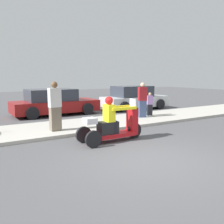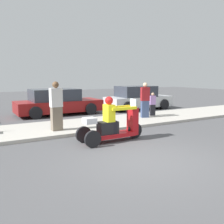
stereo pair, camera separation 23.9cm
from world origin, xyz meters
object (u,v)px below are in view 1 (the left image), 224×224
Objects in this scene: spectator_by_tree at (142,101)px; parked_car_lot_left at (134,98)px; spectator_end_of_line at (55,107)px; parked_car_lot_right at (54,103)px; motorcycle_trike at (113,125)px; spectator_mid_group at (150,104)px.

spectator_by_tree is 3.82m from parked_car_lot_left.
spectator_end_of_line is 0.39× the size of parked_car_lot_right.
motorcycle_trike is 7.98m from parked_car_lot_left.
spectator_by_tree is (4.60, 0.66, -0.06)m from spectator_end_of_line.
motorcycle_trike is at bearing -91.93° from parked_car_lot_right.
parked_car_lot_right is at bearing 71.85° from spectator_end_of_line.
spectator_by_tree is 1.44× the size of spectator_mid_group.
spectator_by_tree is 0.40× the size of parked_car_lot_left.
parked_car_lot_right is (-3.81, 3.54, -0.01)m from spectator_mid_group.
parked_car_lot_right is at bearing 137.11° from spectator_mid_group.
parked_car_lot_left is (1.28, 3.06, 0.02)m from spectator_mid_group.
motorcycle_trike is 0.50× the size of parked_car_lot_right.
spectator_by_tree is at bearing -50.03° from parked_car_lot_right.
parked_car_lot_left reaches higher than parked_car_lot_right.
spectator_end_of_line is at bearing -148.90° from parked_car_lot_left.
spectator_by_tree is at bearing -161.48° from spectator_mid_group.
motorcycle_trike and parked_car_lot_left have the same top height.
spectator_mid_group is (5.26, 0.88, -0.31)m from spectator_end_of_line.
parked_car_lot_left is (5.09, -0.48, 0.03)m from parked_car_lot_right.
spectator_mid_group is at bearing -112.68° from parked_car_lot_left.
parked_car_lot_left is at bearing 31.10° from spectator_end_of_line.
parked_car_lot_left is at bearing 48.36° from motorcycle_trike.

